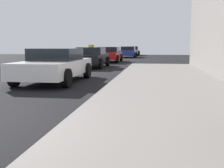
% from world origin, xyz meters
% --- Properties ---
extents(sidewalk, '(4.00, 32.00, 0.15)m').
position_xyz_m(sidewalk, '(4.00, 0.00, 0.07)').
color(sidewalk, gray).
rests_on(sidewalk, ground_plane).
extents(car_white, '(2.06, 4.53, 1.27)m').
position_xyz_m(car_white, '(-0.26, 6.83, 0.65)').
color(car_white, white).
rests_on(car_white, ground_plane).
extents(car_black, '(1.97, 4.10, 1.43)m').
position_xyz_m(car_black, '(-0.50, 14.17, 0.65)').
color(car_black, black).
rests_on(car_black, ground_plane).
extents(car_red, '(2.05, 4.43, 1.27)m').
position_xyz_m(car_red, '(-0.32, 20.18, 0.65)').
color(car_red, red).
rests_on(car_red, ground_plane).
extents(car_blue, '(1.99, 4.33, 1.27)m').
position_xyz_m(car_blue, '(0.44, 29.96, 0.65)').
color(car_blue, '#233899').
rests_on(car_blue, ground_plane).
extents(car_silver, '(1.99, 4.17, 1.27)m').
position_xyz_m(car_silver, '(0.45, 37.02, 0.65)').
color(car_silver, '#B7B7BF').
rests_on(car_silver, ground_plane).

